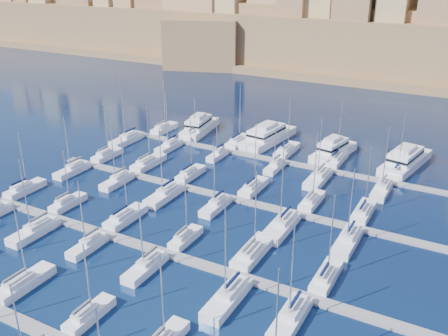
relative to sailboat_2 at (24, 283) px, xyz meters
The scene contains 46 objects.
ground 31.30m from the sailboat_2, 65.66° to the left, with size 600.00×600.00×0.00m, color black.
pontoon_mid_near 20.96m from the sailboat_2, 52.01° to the left, with size 84.00×2.00×0.40m, color slate.
pontoon_mid_far 40.62m from the sailboat_2, 71.49° to the left, with size 84.00×2.00×0.40m, color slate.
pontoon_far 61.88m from the sailboat_2, 77.97° to the left, with size 84.00×2.00×0.40m, color slate.
sailboat_2 is the anchor object (origin of this frame).
sailboat_3 12.71m from the sailboat_2, ahead, with size 2.31×7.70×11.28m.
sailboat_12 32.88m from the sailboat_2, 138.54° to the left, with size 2.62×8.72×12.72m.
sailboat_13 24.84m from the sailboat_2, 120.89° to the left, with size 2.34×7.81×11.10m.
sailboat_14 22.05m from the sailboat_2, 89.39° to the left, with size 2.79×9.29×15.87m.
sailboat_15 24.97m from the sailboat_2, 57.84° to the left, with size 2.24×7.45×11.98m.
sailboat_16 33.48m from the sailboat_2, 42.21° to the left, with size 3.06×10.21×14.40m.
sailboat_17 42.77m from the sailboat_2, 30.54° to the left, with size 2.60×8.66×13.79m.
sailboat_19 14.87m from the sailboat_2, 132.68° to the left, with size 2.82×9.40×14.22m.
sailboat_20 11.84m from the sailboat_2, 85.27° to the left, with size 2.29×7.63×12.48m.
sailboat_21 17.00m from the sailboat_2, 41.91° to the left, with size 2.56×8.54×11.89m.
sailboat_22 28.74m from the sailboat_2, 21.78° to the left, with size 2.98×9.94×16.00m.
sailboat_23 37.25m from the sailboat_2, 17.04° to the left, with size 2.83×9.42×14.67m.
sailboat_24 49.13m from the sailboat_2, 117.31° to the left, with size 2.55×8.49×14.20m.
sailboat_25 45.76m from the sailboat_2, 104.31° to the left, with size 2.97×9.90×14.22m.
sailboat_26 43.68m from the sailboat_2, 89.80° to the left, with size 2.57×8.55×13.01m.
sailboat_27 46.32m from the sailboat_2, 71.44° to the left, with size 2.71×9.03×14.02m.
sailboat_28 51.31m from the sailboat_2, 58.29° to the left, with size 2.55×8.49×14.37m.
sailboat_29 57.24m from the sailboat_2, 50.29° to the left, with size 2.78×9.27×13.32m.
sailboat_30 40.54m from the sailboat_2, 124.93° to the left, with size 2.63×8.77×13.13m.
sailboat_31 35.22m from the sailboat_2, 108.28° to the left, with size 2.51×8.37×14.03m.
sailboat_32 32.69m from the sailboat_2, 87.89° to the left, with size 2.98×9.93×14.70m.
sailboat_33 35.56m from the sailboat_2, 70.15° to the left, with size 2.50×8.34×13.81m.
sailboat_34 41.13m from the sailboat_2, 51.47° to the left, with size 3.28×10.94×16.44m.
sailboat_35 49.31m from the sailboat_2, 41.66° to the left, with size 2.91×9.71×13.91m.
sailboat_36 69.63m from the sailboat_2, 108.52° to the left, with size 2.78×9.25×13.98m.
sailboat_37 66.32m from the sailboat_2, 100.59° to the left, with size 2.27×7.56×10.73m.
sailboat_38 66.23m from the sailboat_2, 89.95° to the left, with size 2.90×9.67×15.43m.
sailboat_39 67.59m from the sailboat_2, 79.05° to the left, with size 2.98×9.93×13.42m.
sailboat_40 70.90m from the sailboat_2, 69.51° to the left, with size 3.01×10.04×14.31m.
sailboat_41 76.04m from the sailboat_2, 59.75° to the left, with size 2.57×8.55×13.86m.
sailboat_42 59.92m from the sailboat_2, 114.97° to the left, with size 3.19×10.64×17.45m.
sailboat_43 56.84m from the sailboat_2, 103.41° to the left, with size 2.60×8.67×14.38m.
sailboat_44 55.99m from the sailboat_2, 90.09° to the left, with size 2.17×7.25×10.10m.
sailboat_45 57.60m from the sailboat_2, 75.59° to the left, with size 2.29×7.65×11.29m.
sailboat_46 59.69m from the sailboat_2, 65.59° to the left, with size 3.17×10.58×14.39m.
sailboat_47 66.52m from the sailboat_2, 55.76° to the left, with size 2.78×9.28×14.23m.
motor_yacht_a 70.98m from the sailboat_2, 100.85° to the left, with size 6.87×16.50×5.25m.
motor_yacht_b 71.56m from the sailboat_2, 85.51° to the left, with size 8.03×19.95×5.25m.
motor_yacht_c 73.08m from the sailboat_2, 71.58° to the left, with size 7.40×15.80×5.25m.
motor_yacht_d 80.89m from the sailboat_2, 61.24° to the left, with size 8.84×19.22×5.25m.
fortified_city 184.75m from the sailboat_2, 86.04° to the left, with size 460.00×108.95×59.52m.
Camera 1 is at (39.50, -66.16, 42.87)m, focal length 40.00 mm.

